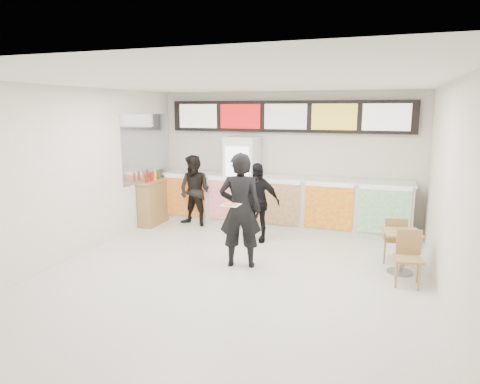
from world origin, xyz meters
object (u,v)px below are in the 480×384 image
at_px(condiment_ledge, 153,202).
at_px(customer_mid, 257,202).
at_px(cafe_table, 402,244).
at_px(service_counter, 281,202).
at_px(customer_left, 195,191).
at_px(drinks_fridge, 242,181).
at_px(customer_main, 240,210).

bearing_deg(condiment_ledge, customer_mid, -9.14).
distance_m(cafe_table, condiment_ledge, 5.48).
relative_size(service_counter, customer_left, 3.46).
relative_size(customer_left, cafe_table, 1.10).
bearing_deg(service_counter, customer_left, -163.79).
distance_m(customer_mid, condiment_ledge, 2.65).
bearing_deg(drinks_fridge, customer_mid, -58.63).
xyz_separation_m(customer_mid, cafe_table, (2.71, -0.90, -0.31)).
relative_size(customer_mid, condiment_ledge, 1.31).
distance_m(drinks_fridge, customer_mid, 1.40).
bearing_deg(service_counter, drinks_fridge, 179.01).
height_order(customer_main, customer_left, customer_main).
relative_size(service_counter, customer_main, 2.89).
relative_size(customer_main, condiment_ledge, 1.60).
relative_size(drinks_fridge, customer_main, 1.04).
relative_size(customer_left, condiment_ledge, 1.33).
distance_m(customer_main, customer_mid, 1.47).
bearing_deg(customer_mid, service_counter, 74.12).
height_order(drinks_fridge, customer_main, drinks_fridge).
bearing_deg(service_counter, cafe_table, -39.64).
height_order(service_counter, cafe_table, service_counter).
xyz_separation_m(customer_main, customer_mid, (-0.16, 1.45, -0.17)).
distance_m(customer_main, customer_left, 2.76).
xyz_separation_m(service_counter, customer_main, (-0.05, -2.61, 0.39)).
relative_size(service_counter, customer_mid, 3.51).
bearing_deg(condiment_ledge, customer_left, 12.11).
relative_size(customer_left, customer_mid, 1.01).
height_order(customer_left, condiment_ledge, customer_left).
xyz_separation_m(drinks_fridge, condiment_ledge, (-1.89, -0.76, -0.48)).
distance_m(customer_main, cafe_table, 2.65).
bearing_deg(drinks_fridge, customer_left, -149.03).
bearing_deg(customer_main, condiment_ledge, -47.92).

